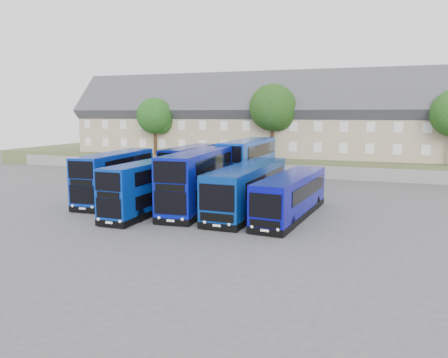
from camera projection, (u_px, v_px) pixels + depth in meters
ground at (164, 219)px, 31.51m from camera, size 120.00×120.00×0.00m
retaining_wall at (253, 169)px, 53.79m from camera, size 70.00×0.40×1.50m
earth_bank at (272, 159)px, 63.09m from camera, size 80.00×20.00×2.00m
terrace_row at (288, 121)px, 57.54m from camera, size 60.00×10.40×11.20m
dd_front_left at (116, 177)px, 37.95m from camera, size 3.18×10.65×4.17m
dd_front_mid at (146, 188)px, 33.22m from camera, size 2.47×9.86×3.90m
dd_front_right at (198, 181)px, 34.62m from camera, size 3.39×11.68×4.59m
dd_rear_left at (190, 167)px, 45.21m from camera, size 2.64×10.50×4.15m
dd_rear_right at (248, 164)px, 45.67m from camera, size 3.03×12.14×4.80m
coach_east_a at (248, 189)px, 33.96m from camera, size 3.19×13.19×3.58m
coach_east_b at (291, 197)px, 31.93m from camera, size 3.53×11.69×3.15m
tree_west at (156, 117)px, 58.41m from camera, size 4.80×4.80×7.65m
tree_mid at (274, 109)px, 53.49m from camera, size 5.76×5.76×9.18m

